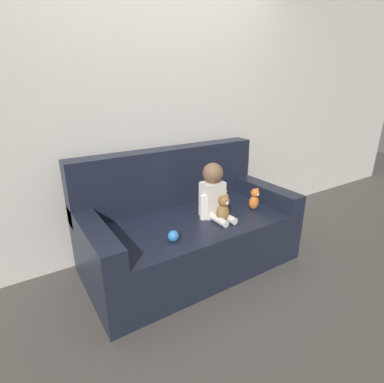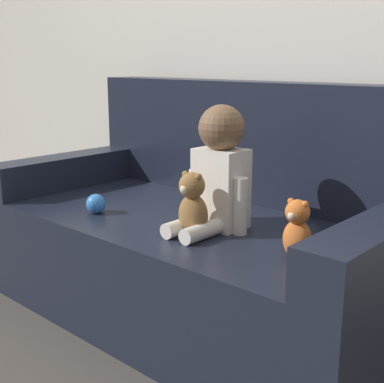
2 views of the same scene
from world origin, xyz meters
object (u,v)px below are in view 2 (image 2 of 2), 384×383
object	(u,v)px
couch	(206,239)
teddy_bear_brown	(192,206)
plush_toy_side	(297,230)
toy_ball	(96,204)
person_baby	(219,172)

from	to	relation	value
couch	teddy_bear_brown	distance (m)	0.40
plush_toy_side	toy_ball	size ratio (longest dim) A/B	2.42
plush_toy_side	toy_ball	xyz separation A→B (m)	(-0.88, -0.11, -0.06)
toy_ball	person_baby	bearing A→B (deg)	21.14
toy_ball	teddy_bear_brown	bearing A→B (deg)	5.96
teddy_bear_brown	toy_ball	size ratio (longest dim) A/B	2.91
couch	plush_toy_side	world-z (taller)	couch
person_baby	plush_toy_side	size ratio (longest dim) A/B	2.35
couch	plush_toy_side	size ratio (longest dim) A/B	9.03
couch	person_baby	size ratio (longest dim) A/B	3.84
couch	person_baby	bearing A→B (deg)	-37.91
teddy_bear_brown	toy_ball	bearing A→B (deg)	-174.04
teddy_bear_brown	plush_toy_side	bearing A→B (deg)	8.04
plush_toy_side	teddy_bear_brown	bearing A→B (deg)	-171.96
couch	teddy_bear_brown	size ratio (longest dim) A/B	7.51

